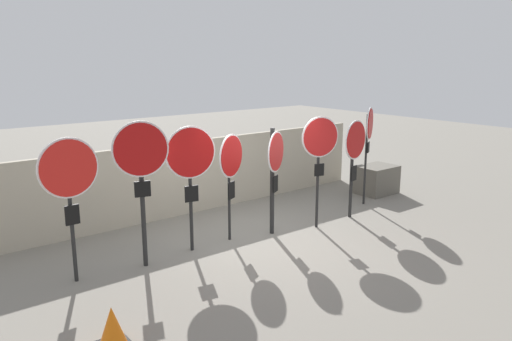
# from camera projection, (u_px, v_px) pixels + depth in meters

# --- Properties ---
(ground_plane) EXTENTS (40.00, 40.00, 0.00)m
(ground_plane) POSITION_uv_depth(u_px,v_px,m) (259.00, 238.00, 9.94)
(ground_plane) COLOR gray
(fence_back) EXTENTS (9.81, 0.12, 1.68)m
(fence_back) POSITION_uv_depth(u_px,v_px,m) (196.00, 176.00, 11.52)
(fence_back) COLOR #A89E89
(fence_back) RESTS_ON ground
(stop_sign_0) EXTENTS (0.95, 0.14, 2.35)m
(stop_sign_0) POSITION_uv_depth(u_px,v_px,m) (69.00, 178.00, 7.63)
(stop_sign_0) COLOR black
(stop_sign_0) RESTS_ON ground
(stop_sign_1) EXTENTS (0.91, 0.28, 2.53)m
(stop_sign_1) POSITION_uv_depth(u_px,v_px,m) (141.00, 165.00, 8.20)
(stop_sign_1) COLOR black
(stop_sign_1) RESTS_ON ground
(stop_sign_2) EXTENTS (0.94, 0.20, 2.35)m
(stop_sign_2) POSITION_uv_depth(u_px,v_px,m) (191.00, 161.00, 8.91)
(stop_sign_2) COLOR black
(stop_sign_2) RESTS_ON ground
(stop_sign_3) EXTENTS (0.77, 0.37, 2.11)m
(stop_sign_3) POSITION_uv_depth(u_px,v_px,m) (231.00, 163.00, 9.51)
(stop_sign_3) COLOR black
(stop_sign_3) RESTS_ON ground
(stop_sign_4) EXTENTS (0.72, 0.42, 2.17)m
(stop_sign_4) POSITION_uv_depth(u_px,v_px,m) (275.00, 164.00, 9.88)
(stop_sign_4) COLOR black
(stop_sign_4) RESTS_ON ground
(stop_sign_5) EXTENTS (0.82, 0.25, 2.36)m
(stop_sign_5) POSITION_uv_depth(u_px,v_px,m) (320.00, 146.00, 10.16)
(stop_sign_5) COLOR black
(stop_sign_5) RESTS_ON ground
(stop_sign_6) EXTENTS (0.85, 0.22, 2.20)m
(stop_sign_6) POSITION_uv_depth(u_px,v_px,m) (355.00, 149.00, 10.89)
(stop_sign_6) COLOR black
(stop_sign_6) RESTS_ON ground
(stop_sign_7) EXTENTS (0.68, 0.41, 2.38)m
(stop_sign_7) POSITION_uv_depth(u_px,v_px,m) (369.00, 131.00, 11.85)
(stop_sign_7) COLOR black
(stop_sign_7) RESTS_ON ground
(traffic_cone_0) EXTENTS (0.41, 0.41, 0.52)m
(traffic_cone_0) POSITION_uv_depth(u_px,v_px,m) (112.00, 326.00, 6.20)
(traffic_cone_0) COLOR black
(traffic_cone_0) RESTS_ON ground
(storage_crate) EXTENTS (1.02, 0.77, 0.74)m
(storage_crate) POSITION_uv_depth(u_px,v_px,m) (377.00, 180.00, 13.16)
(storage_crate) COLOR #605B51
(storage_crate) RESTS_ON ground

